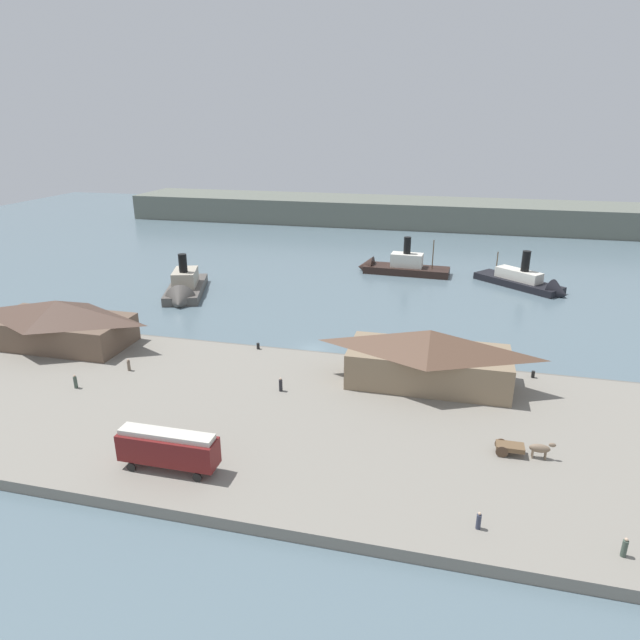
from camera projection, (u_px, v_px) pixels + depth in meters
ground_plane at (314, 348)px, 83.58m from camera, size 320.00×320.00×0.00m
quay_promenade at (267, 416)px, 63.29m from camera, size 110.00×36.00×1.20m
seawall_edge at (308, 355)px, 80.12m from camera, size 110.00×0.80×1.00m
ferry_shed_east_terminal at (59, 322)px, 80.91m from camera, size 20.76×10.03×6.83m
ferry_shed_central_terminal at (429, 357)px, 68.70m from camera, size 20.30×9.11×7.21m
street_tram at (168, 447)px, 51.90m from camera, size 9.71×2.56×4.07m
horse_cart at (521, 448)px, 54.50m from camera, size 5.62×1.59×1.87m
pedestrian_at_waters_edge at (479, 521)px, 44.79m from camera, size 0.40×0.40×1.61m
pedestrian_walking_west at (625, 548)px, 41.93m from camera, size 0.42×0.42×1.71m
pedestrian_by_tram at (281, 385)px, 67.64m from camera, size 0.44×0.44×1.78m
pedestrian_near_east_shed at (75, 382)px, 68.40m from camera, size 0.44×0.44×1.79m
pedestrian_walking_east at (129, 365)px, 73.20m from camera, size 0.41×0.41×1.65m
mooring_post_center_east at (11, 322)px, 89.69m from camera, size 0.44×0.44×0.90m
mooring_post_west at (533, 374)px, 71.28m from camera, size 0.44×0.44×0.90m
mooring_post_east at (258, 346)px, 80.20m from camera, size 0.44×0.44×0.90m
ferry_moored_west at (529, 283)px, 112.66m from camera, size 18.91×16.82×9.45m
ferry_mid_harbor at (396, 267)px, 124.41m from camera, size 20.85×6.74×10.13m
ferry_moored_east at (184, 289)px, 107.53m from camera, size 11.95×19.93×10.45m
far_headland at (396, 212)px, 182.61m from camera, size 180.00×24.00×8.00m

